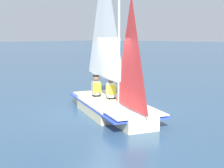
{
  "coord_description": "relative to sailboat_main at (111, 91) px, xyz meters",
  "views": [
    {
      "loc": [
        7.33,
        6.98,
        2.55
      ],
      "look_at": [
        0.0,
        0.0,
        0.99
      ],
      "focal_mm": 50.0,
      "sensor_mm": 36.0,
      "label": 1
    }
  ],
  "objects": [
    {
      "name": "ground_plane",
      "position": [
        0.02,
        0.05,
        -0.75
      ],
      "size": [
        260.0,
        260.0,
        0.0
      ],
      "primitive_type": "plane",
      "color": "#2D4C6B"
    },
    {
      "name": "sailboat_main",
      "position": [
        0.0,
        0.0,
        0.0
      ],
      "size": [
        3.43,
        4.82,
        5.42
      ],
      "rotation": [
        0.0,
        0.0,
        1.14
      ],
      "color": "beige",
      "rests_on": "ground_plane"
    },
    {
      "name": "sailor_helm",
      "position": [
        -0.34,
        -0.34,
        -0.12
      ],
      "size": [
        0.4,
        0.42,
        1.16
      ],
      "rotation": [
        0.0,
        0.0,
        1.14
      ],
      "color": "black",
      "rests_on": "ground_plane"
    },
    {
      "name": "sailor_crew",
      "position": [
        -0.29,
        -1.04,
        -0.12
      ],
      "size": [
        0.4,
        0.42,
        1.16
      ],
      "rotation": [
        0.0,
        0.0,
        1.14
      ],
      "color": "black",
      "rests_on": "ground_plane"
    }
  ]
}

